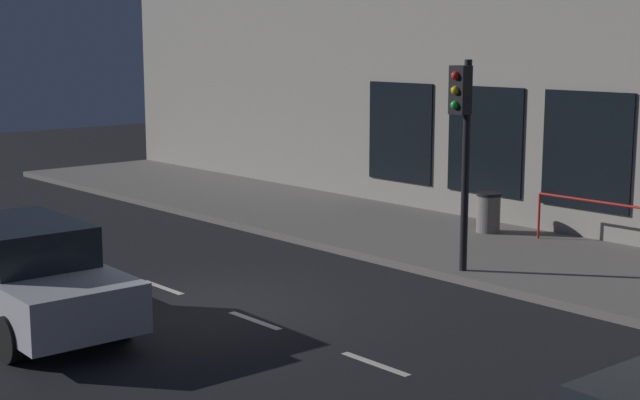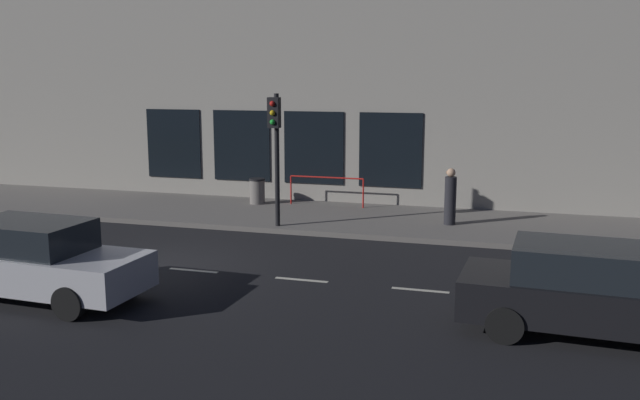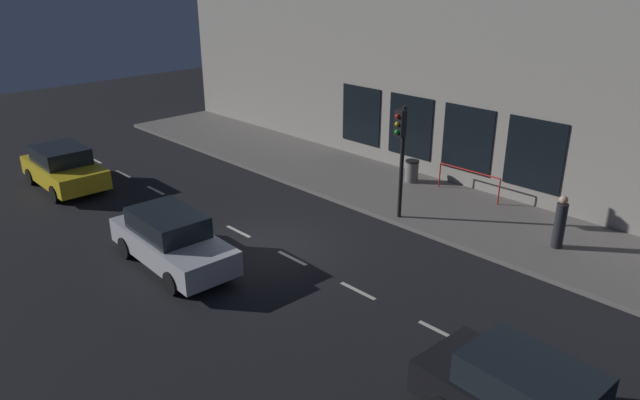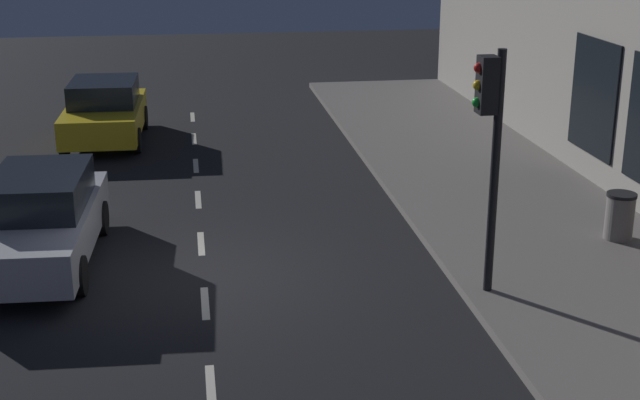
% 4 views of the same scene
% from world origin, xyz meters
% --- Properties ---
extents(ground_plane, '(60.00, 60.00, 0.00)m').
position_xyz_m(ground_plane, '(0.00, 0.00, 0.00)').
color(ground_plane, black).
extents(sidewalk, '(4.50, 32.00, 0.15)m').
position_xyz_m(sidewalk, '(6.25, 0.00, 0.07)').
color(sidewalk, slate).
rests_on(sidewalk, ground).
extents(building_facade, '(0.65, 32.00, 7.57)m').
position_xyz_m(building_facade, '(8.80, -0.00, 3.77)').
color(building_facade, gray).
rests_on(building_facade, ground).
extents(lane_centre_line, '(0.12, 27.20, 0.01)m').
position_xyz_m(lane_centre_line, '(0.00, -1.00, 0.00)').
color(lane_centre_line, beige).
rests_on(lane_centre_line, ground).
extents(traffic_light, '(0.48, 0.32, 3.76)m').
position_xyz_m(traffic_light, '(4.26, -1.48, 2.77)').
color(traffic_light, black).
rests_on(traffic_light, sidewalk).
extents(parked_car_2, '(1.98, 4.52, 1.58)m').
position_xyz_m(parked_car_2, '(-2.69, 1.09, 0.79)').
color(parked_car_2, '#B7B7BC').
rests_on(parked_car_2, ground).
extents(trash_bin, '(0.53, 0.53, 0.85)m').
position_xyz_m(trash_bin, '(7.44, 0.35, 0.58)').
color(trash_bin, slate).
rests_on(trash_bin, sidewalk).
extents(red_railing, '(0.05, 2.53, 0.97)m').
position_xyz_m(red_railing, '(7.71, -1.99, 0.89)').
color(red_railing, red).
rests_on(red_railing, sidewalk).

